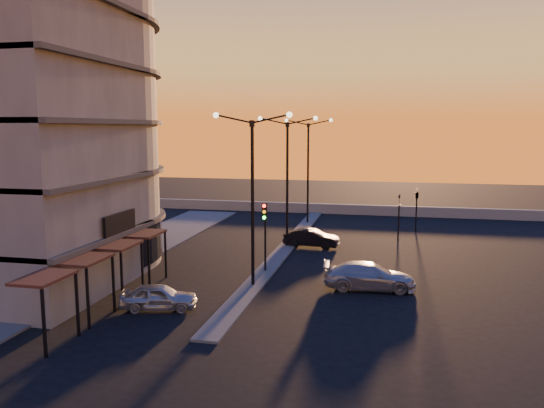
{
  "coord_description": "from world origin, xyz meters",
  "views": [
    {
      "loc": [
        7.12,
        -27.41,
        8.68
      ],
      "look_at": [
        -0.16,
        5.61,
        3.81
      ],
      "focal_mm": 35.0,
      "sensor_mm": 36.0,
      "label": 1
    }
  ],
  "objects_px": {
    "streetlamp_mid": "(287,171)",
    "car_wagon": "(369,276)",
    "traffic_light_main": "(265,226)",
    "car_hatchback": "(159,297)",
    "car_sedan": "(311,238)"
  },
  "relations": [
    {
      "from": "streetlamp_mid",
      "to": "car_wagon",
      "type": "distance_m",
      "value": 12.08
    },
    {
      "from": "traffic_light_main",
      "to": "car_hatchback",
      "type": "height_order",
      "value": "traffic_light_main"
    },
    {
      "from": "car_hatchback",
      "to": "car_sedan",
      "type": "bearing_deg",
      "value": -32.21
    },
    {
      "from": "traffic_light_main",
      "to": "car_hatchback",
      "type": "distance_m",
      "value": 8.54
    },
    {
      "from": "traffic_light_main",
      "to": "car_hatchback",
      "type": "xyz_separation_m",
      "value": [
        -3.5,
        -7.45,
        -2.26
      ]
    },
    {
      "from": "streetlamp_mid",
      "to": "traffic_light_main",
      "type": "relative_size",
      "value": 2.24
    },
    {
      "from": "streetlamp_mid",
      "to": "car_wagon",
      "type": "relative_size",
      "value": 1.92
    },
    {
      "from": "car_hatchback",
      "to": "car_sedan",
      "type": "height_order",
      "value": "car_sedan"
    },
    {
      "from": "car_hatchback",
      "to": "car_sedan",
      "type": "xyz_separation_m",
      "value": [
        5.22,
        15.06,
        0.04
      ]
    },
    {
      "from": "streetlamp_mid",
      "to": "traffic_light_main",
      "type": "xyz_separation_m",
      "value": [
        0.0,
        -7.13,
        -2.7
      ]
    },
    {
      "from": "traffic_light_main",
      "to": "car_hatchback",
      "type": "relative_size",
      "value": 1.16
    },
    {
      "from": "car_sedan",
      "to": "car_wagon",
      "type": "height_order",
      "value": "car_wagon"
    },
    {
      "from": "car_hatchback",
      "to": "car_wagon",
      "type": "distance_m",
      "value": 11.22
    },
    {
      "from": "streetlamp_mid",
      "to": "car_hatchback",
      "type": "relative_size",
      "value": 2.59
    },
    {
      "from": "streetlamp_mid",
      "to": "car_sedan",
      "type": "bearing_deg",
      "value": 15.52
    }
  ]
}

